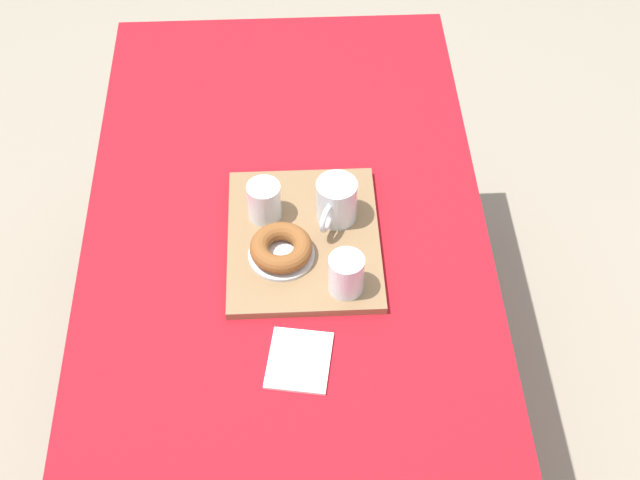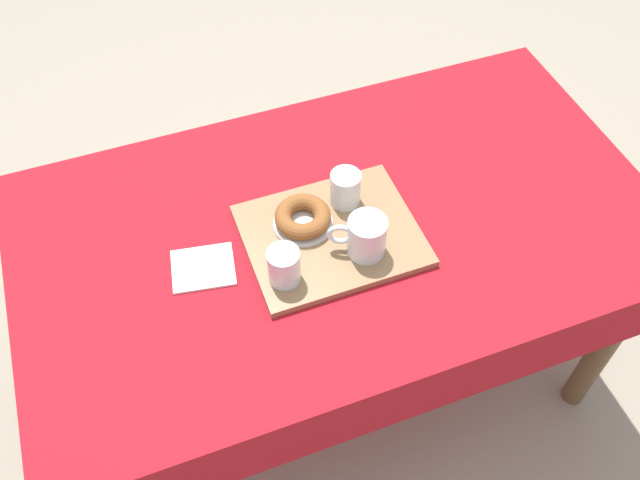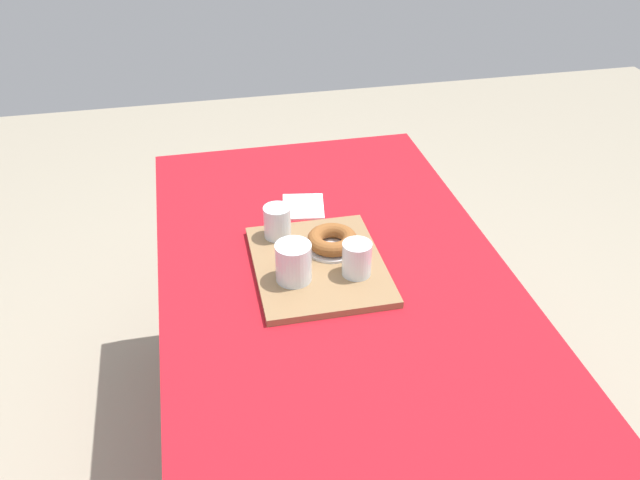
{
  "view_description": "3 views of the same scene",
  "coord_description": "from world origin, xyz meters",
  "px_view_note": "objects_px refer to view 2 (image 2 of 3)",
  "views": [
    {
      "loc": [
        -1.24,
        -0.02,
        2.14
      ],
      "look_at": [
        -0.07,
        -0.07,
        0.77
      ],
      "focal_mm": 50.66,
      "sensor_mm": 36.0,
      "label": 1
    },
    {
      "loc": [
        -0.39,
        -0.92,
        1.93
      ],
      "look_at": [
        -0.07,
        -0.06,
        0.76
      ],
      "focal_mm": 38.56,
      "sensor_mm": 36.0,
      "label": 2
    },
    {
      "loc": [
        1.25,
        -0.31,
        1.69
      ],
      "look_at": [
        -0.07,
        -0.03,
        0.78
      ],
      "focal_mm": 37.48,
      "sensor_mm": 36.0,
      "label": 3
    }
  ],
  "objects_px": {
    "donut_plate_left": "(303,223)",
    "sugar_donut_left": "(303,217)",
    "paper_napkin": "(203,268)",
    "water_glass_near": "(345,189)",
    "water_glass_far": "(284,267)",
    "dining_table": "(340,245)",
    "serving_tray": "(331,235)",
    "tea_mug_left": "(366,237)"
  },
  "relations": [
    {
      "from": "paper_napkin",
      "to": "sugar_donut_left",
      "type": "bearing_deg",
      "value": 6.69
    },
    {
      "from": "tea_mug_left",
      "to": "paper_napkin",
      "type": "height_order",
      "value": "tea_mug_left"
    },
    {
      "from": "dining_table",
      "to": "sugar_donut_left",
      "type": "xyz_separation_m",
      "value": [
        -0.09,
        0.01,
        0.13
      ]
    },
    {
      "from": "sugar_donut_left",
      "to": "dining_table",
      "type": "bearing_deg",
      "value": -6.25
    },
    {
      "from": "water_glass_near",
      "to": "water_glass_far",
      "type": "relative_size",
      "value": 1.0
    },
    {
      "from": "sugar_donut_left",
      "to": "paper_napkin",
      "type": "relative_size",
      "value": 0.93
    },
    {
      "from": "dining_table",
      "to": "serving_tray",
      "type": "relative_size",
      "value": 3.86
    },
    {
      "from": "serving_tray",
      "to": "water_glass_far",
      "type": "xyz_separation_m",
      "value": [
        -0.14,
        -0.08,
        0.05
      ]
    },
    {
      "from": "water_glass_far",
      "to": "donut_plate_left",
      "type": "relative_size",
      "value": 0.63
    },
    {
      "from": "serving_tray",
      "to": "water_glass_far",
      "type": "bearing_deg",
      "value": -150.05
    },
    {
      "from": "donut_plate_left",
      "to": "sugar_donut_left",
      "type": "xyz_separation_m",
      "value": [
        0.0,
        0.0,
        0.02
      ]
    },
    {
      "from": "tea_mug_left",
      "to": "donut_plate_left",
      "type": "xyz_separation_m",
      "value": [
        -0.1,
        0.11,
        -0.04
      ]
    },
    {
      "from": "dining_table",
      "to": "water_glass_near",
      "type": "relative_size",
      "value": 17.48
    },
    {
      "from": "dining_table",
      "to": "water_glass_near",
      "type": "bearing_deg",
      "value": 58.0
    },
    {
      "from": "donut_plate_left",
      "to": "water_glass_far",
      "type": "bearing_deg",
      "value": -124.45
    },
    {
      "from": "donut_plate_left",
      "to": "paper_napkin",
      "type": "bearing_deg",
      "value": -173.31
    },
    {
      "from": "dining_table",
      "to": "sugar_donut_left",
      "type": "height_order",
      "value": "sugar_donut_left"
    },
    {
      "from": "water_glass_far",
      "to": "donut_plate_left",
      "type": "bearing_deg",
      "value": 55.55
    },
    {
      "from": "water_glass_near",
      "to": "donut_plate_left",
      "type": "height_order",
      "value": "water_glass_near"
    },
    {
      "from": "water_glass_near",
      "to": "sugar_donut_left",
      "type": "height_order",
      "value": "water_glass_near"
    },
    {
      "from": "water_glass_near",
      "to": "tea_mug_left",
      "type": "bearing_deg",
      "value": -94.66
    },
    {
      "from": "dining_table",
      "to": "donut_plate_left",
      "type": "distance_m",
      "value": 0.14
    },
    {
      "from": "dining_table",
      "to": "water_glass_far",
      "type": "height_order",
      "value": "water_glass_far"
    },
    {
      "from": "water_glass_far",
      "to": "tea_mug_left",
      "type": "bearing_deg",
      "value": 2.7
    },
    {
      "from": "donut_plate_left",
      "to": "water_glass_near",
      "type": "bearing_deg",
      "value": 15.91
    },
    {
      "from": "tea_mug_left",
      "to": "water_glass_far",
      "type": "bearing_deg",
      "value": -177.3
    },
    {
      "from": "tea_mug_left",
      "to": "paper_napkin",
      "type": "distance_m",
      "value": 0.36
    },
    {
      "from": "tea_mug_left",
      "to": "serving_tray",
      "type": "bearing_deg",
      "value": 126.51
    },
    {
      "from": "paper_napkin",
      "to": "tea_mug_left",
      "type": "bearing_deg",
      "value": -14.31
    },
    {
      "from": "paper_napkin",
      "to": "water_glass_far",
      "type": "bearing_deg",
      "value": -31.84
    },
    {
      "from": "tea_mug_left",
      "to": "water_glass_near",
      "type": "relative_size",
      "value": 1.46
    },
    {
      "from": "dining_table",
      "to": "sugar_donut_left",
      "type": "bearing_deg",
      "value": 173.75
    },
    {
      "from": "paper_napkin",
      "to": "dining_table",
      "type": "bearing_deg",
      "value": 3.24
    },
    {
      "from": "water_glass_far",
      "to": "paper_napkin",
      "type": "xyz_separation_m",
      "value": [
        -0.15,
        0.1,
        -0.05
      ]
    },
    {
      "from": "water_glass_far",
      "to": "paper_napkin",
      "type": "relative_size",
      "value": 0.63
    },
    {
      "from": "dining_table",
      "to": "tea_mug_left",
      "type": "xyz_separation_m",
      "value": [
        0.01,
        -0.11,
        0.15
      ]
    },
    {
      "from": "donut_plate_left",
      "to": "paper_napkin",
      "type": "relative_size",
      "value": 1.0
    },
    {
      "from": "tea_mug_left",
      "to": "donut_plate_left",
      "type": "height_order",
      "value": "tea_mug_left"
    },
    {
      "from": "dining_table",
      "to": "serving_tray",
      "type": "xyz_separation_m",
      "value": [
        -0.04,
        -0.04,
        0.1
      ]
    },
    {
      "from": "water_glass_near",
      "to": "donut_plate_left",
      "type": "xyz_separation_m",
      "value": [
        -0.11,
        -0.03,
        -0.04
      ]
    },
    {
      "from": "serving_tray",
      "to": "tea_mug_left",
      "type": "bearing_deg",
      "value": -53.49
    },
    {
      "from": "water_glass_near",
      "to": "paper_napkin",
      "type": "height_order",
      "value": "water_glass_near"
    }
  ]
}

